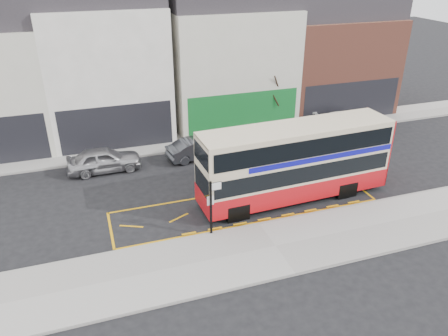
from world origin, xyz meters
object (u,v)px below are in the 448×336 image
object	(u,v)px
car_white	(347,122)
street_tree_right	(272,80)
double_decker_bus	(296,161)
car_silver	(104,160)
car_grey	(198,148)
bus_stop_post	(212,202)

from	to	relation	value
car_white	street_tree_right	size ratio (longest dim) A/B	0.90
double_decker_bus	car_silver	xyz separation A→B (m)	(-9.54, 6.62, -1.45)
double_decker_bus	car_white	world-z (taller)	double_decker_bus
car_grey	car_silver	bearing A→B (deg)	80.52
double_decker_bus	car_white	size ratio (longest dim) A/B	2.16
car_white	street_tree_right	xyz separation A→B (m)	(-5.23, 2.34, 3.02)
bus_stop_post	car_silver	bearing A→B (deg)	114.26
double_decker_bus	car_silver	bearing A→B (deg)	142.86
car_silver	car_grey	bearing A→B (deg)	-90.57
bus_stop_post	double_decker_bus	bearing A→B (deg)	19.05
double_decker_bus	car_white	xyz separation A→B (m)	(8.29, 7.70, -1.49)
car_grey	street_tree_right	world-z (taller)	street_tree_right
bus_stop_post	car_white	xyz separation A→B (m)	(13.57, 9.73, -1.12)
double_decker_bus	car_silver	distance (m)	11.70
bus_stop_post	street_tree_right	distance (m)	14.80
car_silver	car_white	world-z (taller)	car_silver
double_decker_bus	bus_stop_post	xyz separation A→B (m)	(-5.28, -2.03, -0.37)
car_grey	street_tree_right	distance (m)	8.08
double_decker_bus	street_tree_right	distance (m)	10.62
car_silver	street_tree_right	bearing A→B (deg)	-75.22
bus_stop_post	street_tree_right	bearing A→B (deg)	53.39
bus_stop_post	car_grey	xyz separation A→B (m)	(1.70, 8.63, -1.16)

